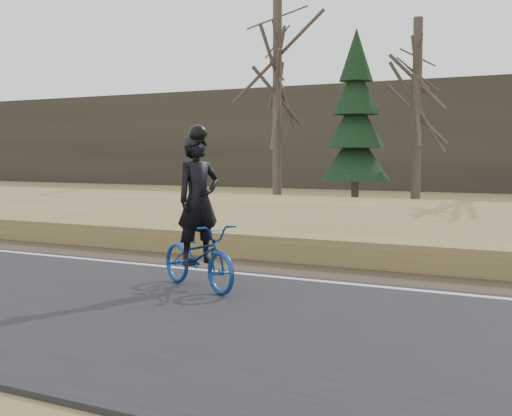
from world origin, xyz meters
The scene contains 8 objects.
ground centered at (0.00, 0.00, 0.00)m, with size 120.00×120.00×0.00m, color #98834D.
road centered at (0.00, -2.50, 0.03)m, with size 120.00×6.00×0.06m, color black.
edge_line centered at (0.00, 0.20, 0.07)m, with size 120.00×0.12×0.01m, color silver.
shoulder centered at (0.00, 1.20, 0.02)m, with size 120.00×1.60×0.04m, color #473A2B.
cyclist centered at (-3.79, -1.16, 0.81)m, with size 1.88×1.29×2.31m.
bare_tree_far_left centered at (-11.10, 15.14, 4.24)m, with size 0.36×0.36×8.49m, color brown.
bare_tree_left centered at (-6.15, 17.02, 3.55)m, with size 0.36×0.36×7.10m, color brown.
conifer centered at (-7.96, 15.39, 3.13)m, with size 2.60×2.60×6.62m.
Camera 1 is at (1.83, -9.47, 1.95)m, focal length 50.00 mm.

